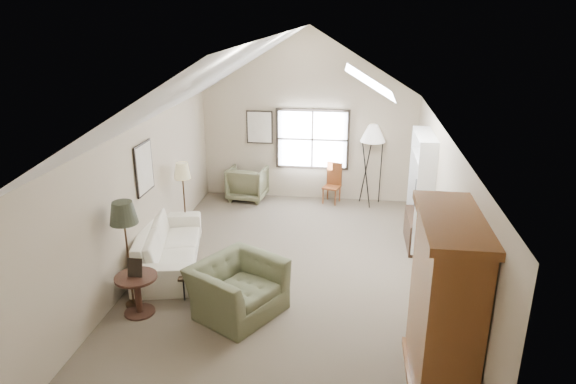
# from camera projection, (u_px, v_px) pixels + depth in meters

# --- Properties ---
(room_shell) EXTENTS (5.01, 8.01, 4.00)m
(room_shell) POSITION_uv_depth(u_px,v_px,m) (284.00, 87.00, 7.68)
(room_shell) COLOR brown
(room_shell) RESTS_ON ground
(window) EXTENTS (1.72, 0.08, 1.42)m
(window) POSITION_uv_depth(u_px,v_px,m) (312.00, 139.00, 11.95)
(window) COLOR black
(window) RESTS_ON room_shell
(skylight) EXTENTS (0.80, 1.20, 0.52)m
(skylight) POSITION_uv_depth(u_px,v_px,m) (371.00, 80.00, 8.35)
(skylight) COLOR white
(skylight) RESTS_ON room_shell
(wall_art) EXTENTS (1.97, 3.71, 0.88)m
(wall_art) POSITION_uv_depth(u_px,v_px,m) (205.00, 147.00, 10.22)
(wall_art) COLOR black
(wall_art) RESTS_ON room_shell
(armoire) EXTENTS (0.60, 1.50, 2.20)m
(armoire) POSITION_uv_depth(u_px,v_px,m) (444.00, 306.00, 5.87)
(armoire) COLOR brown
(armoire) RESTS_ON ground
(tv_alcove) EXTENTS (0.32, 1.30, 2.10)m
(tv_alcove) POSITION_uv_depth(u_px,v_px,m) (421.00, 189.00, 9.57)
(tv_alcove) COLOR white
(tv_alcove) RESTS_ON ground
(media_console) EXTENTS (0.34, 1.18, 0.60)m
(media_console) POSITION_uv_depth(u_px,v_px,m) (416.00, 230.00, 9.86)
(media_console) COLOR #382316
(media_console) RESTS_ON ground
(tv_panel) EXTENTS (0.05, 0.90, 0.55)m
(tv_panel) POSITION_uv_depth(u_px,v_px,m) (418.00, 200.00, 9.65)
(tv_panel) COLOR black
(tv_panel) RESTS_ON media_console
(sofa) EXTENTS (1.51, 2.65, 0.73)m
(sofa) POSITION_uv_depth(u_px,v_px,m) (169.00, 245.00, 9.10)
(sofa) COLOR white
(sofa) RESTS_ON ground
(armchair_near) EXTENTS (1.57, 1.62, 0.81)m
(armchair_near) POSITION_uv_depth(u_px,v_px,m) (238.00, 288.00, 7.61)
(armchair_near) COLOR #606849
(armchair_near) RESTS_ON ground
(armchair_far) EXTENTS (0.94, 0.96, 0.80)m
(armchair_far) POSITION_uv_depth(u_px,v_px,m) (248.00, 183.00, 12.25)
(armchair_far) COLOR #606144
(armchair_far) RESTS_ON ground
(coffee_table) EXTENTS (0.84, 0.53, 0.41)m
(coffee_table) POSITION_uv_depth(u_px,v_px,m) (206.00, 284.00, 8.12)
(coffee_table) COLOR #332415
(coffee_table) RESTS_ON ground
(bowl) EXTENTS (0.21, 0.21, 0.05)m
(bowl) POSITION_uv_depth(u_px,v_px,m) (206.00, 272.00, 8.04)
(bowl) COLOR #351C15
(bowl) RESTS_ON coffee_table
(side_table) EXTENTS (0.75, 0.75, 0.62)m
(side_table) POSITION_uv_depth(u_px,v_px,m) (138.00, 295.00, 7.62)
(side_table) COLOR #3E2219
(side_table) RESTS_ON ground
(side_chair) EXTENTS (0.46, 0.46, 0.94)m
(side_chair) POSITION_uv_depth(u_px,v_px,m) (332.00, 184.00, 11.98)
(side_chair) COLOR brown
(side_chair) RESTS_ON ground
(tripod_lamp) EXTENTS (0.73, 0.73, 1.93)m
(tripod_lamp) POSITION_uv_depth(u_px,v_px,m) (371.00, 165.00, 11.70)
(tripod_lamp) COLOR white
(tripod_lamp) RESTS_ON ground
(dark_lamp) EXTENTS (0.50, 0.50, 1.74)m
(dark_lamp) POSITION_uv_depth(u_px,v_px,m) (128.00, 254.00, 7.64)
(dark_lamp) COLOR black
(dark_lamp) RESTS_ON ground
(tan_lamp) EXTENTS (0.37, 0.37, 1.56)m
(tan_lamp) POSITION_uv_depth(u_px,v_px,m) (184.00, 199.00, 10.10)
(tan_lamp) COLOR tan
(tan_lamp) RESTS_ON ground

